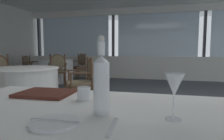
{
  "coord_description": "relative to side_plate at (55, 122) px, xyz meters",
  "views": [
    {
      "loc": [
        0.15,
        -2.87,
        1.04
      ],
      "look_at": [
        -0.13,
        -1.77,
        0.93
      ],
      "focal_mm": 30.84,
      "sensor_mm": 36.0,
      "label": 1
    }
  ],
  "objects": [
    {
      "name": "ground_plane",
      "position": [
        0.23,
        2.24,
        -0.77
      ],
      "size": [
        15.35,
        15.35,
        0.0
      ],
      "primitive_type": "plane",
      "color": "#4C5156"
    },
    {
      "name": "window_wall_far",
      "position": [
        0.23,
        6.67,
        0.3
      ],
      "size": [
        10.37,
        0.14,
        2.67
      ],
      "color": "silver",
      "rests_on": "ground_plane"
    },
    {
      "name": "side_plate",
      "position": [
        0.0,
        0.0,
        0.0
      ],
      "size": [
        0.19,
        0.19,
        0.01
      ],
      "primitive_type": "cylinder",
      "color": "white",
      "rests_on": "foreground_table"
    },
    {
      "name": "butter_knife",
      "position": [
        -0.0,
        0.0,
        0.01
      ],
      "size": [
        0.2,
        0.03,
        0.0
      ],
      "primitive_type": "cube",
      "rotation": [
        0.0,
        0.0,
        0.04
      ],
      "color": "silver",
      "rests_on": "foreground_table"
    },
    {
      "name": "dinner_fork",
      "position": [
        0.22,
        0.02,
        -0.0
      ],
      "size": [
        0.03,
        0.18,
        0.0
      ],
      "primitive_type": "cube",
      "rotation": [
        0.0,
        0.0,
        1.65
      ],
      "color": "silver",
      "rests_on": "foreground_table"
    },
    {
      "name": "water_bottle",
      "position": [
        0.13,
        0.16,
        0.13
      ],
      "size": [
        0.07,
        0.07,
        0.34
      ],
      "color": "white",
      "rests_on": "foreground_table"
    },
    {
      "name": "wine_glass",
      "position": [
        0.44,
        0.16,
        0.13
      ],
      "size": [
        0.08,
        0.08,
        0.19
      ],
      "color": "white",
      "rests_on": "foreground_table"
    },
    {
      "name": "water_tumbler",
      "position": [
        -0.03,
        0.36,
        0.03
      ],
      "size": [
        0.08,
        0.08,
        0.07
      ],
      "primitive_type": "cylinder",
      "color": "white",
      "rests_on": "foreground_table"
    },
    {
      "name": "menu_book",
      "position": [
        -0.31,
        0.42,
        0.01
      ],
      "size": [
        0.33,
        0.26,
        0.02
      ],
      "primitive_type": "cube",
      "rotation": [
        0.0,
        0.0,
        0.03
      ],
      "color": "#512319",
      "rests_on": "foreground_table"
    },
    {
      "name": "background_table_0",
      "position": [
        -1.86,
        2.06,
        -0.39
      ],
      "size": [
        1.25,
        1.25,
        0.77
      ],
      "color": "white",
      "rests_on": "ground_plane"
    },
    {
      "name": "dining_chair_0_0",
      "position": [
        -0.96,
        2.59,
        -0.23
      ],
      "size": [
        0.63,
        0.65,
        0.93
      ],
      "rotation": [
        0.0,
        0.0,
        3.68
      ],
      "color": "brown",
      "rests_on": "ground_plane"
    },
    {
      "name": "dining_chair_0_1",
      "position": [
        -2.78,
        2.58,
        -0.2
      ],
      "size": [
        0.63,
        0.65,
        0.99
      ],
      "rotation": [
        0.0,
        0.0,
        5.77
      ],
      "color": "brown",
      "rests_on": "ground_plane"
    },
    {
      "name": "background_table_1",
      "position": [
        -3.06,
        5.24,
        -0.39
      ],
      "size": [
        1.17,
        1.17,
        0.77
      ],
      "color": "white",
      "rests_on": "ground_plane"
    },
    {
      "name": "dining_chair_1_0",
      "position": [
        -2.51,
        4.39,
        -0.21
      ],
      "size": [
        0.65,
        0.64,
        0.97
      ],
      "rotation": [
        0.0,
        0.0,
        8.42
      ],
      "color": "brown",
      "rests_on": "ground_plane"
    },
    {
      "name": "dining_chair_1_1",
      "position": [
        -2.59,
        6.15,
        -0.22
      ],
      "size": [
        0.65,
        0.62,
        0.96
      ],
      "rotation": [
        0.0,
        0.0,
        10.52
      ],
      "color": "brown",
      "rests_on": "ground_plane"
    },
    {
      "name": "dining_chair_1_2",
      "position": [
        -4.06,
        5.2,
        -0.25
      ],
      "size": [
        0.49,
        0.55,
        0.9
      ],
      "rotation": [
        0.0,
        0.0,
        12.61
      ],
      "color": "brown",
      "rests_on": "ground_plane"
    }
  ]
}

